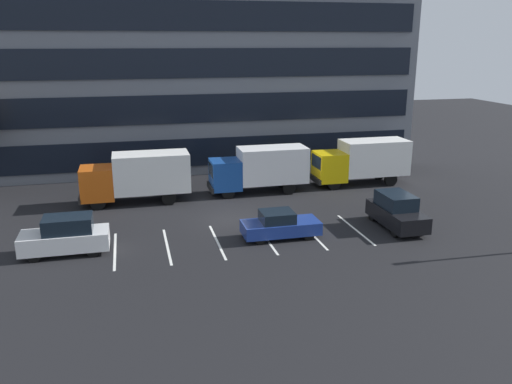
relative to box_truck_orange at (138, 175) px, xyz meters
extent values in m
plane|color=black|center=(5.44, -4.96, -1.95)|extent=(120.00, 120.00, 0.00)
cube|color=slate|center=(5.44, 13.04, 8.85)|extent=(38.53, 12.39, 21.60)
cube|color=black|center=(5.44, 6.79, 0.03)|extent=(36.99, 0.16, 2.30)
cube|color=black|center=(5.44, 6.79, 3.63)|extent=(36.99, 0.16, 2.30)
cube|color=black|center=(5.44, 6.79, 7.23)|extent=(36.99, 0.16, 2.30)
cube|color=black|center=(5.44, 6.79, 10.83)|extent=(36.99, 0.16, 2.30)
cube|color=silver|center=(-1.56, -8.69, -1.95)|extent=(0.14, 5.40, 0.01)
cube|color=silver|center=(1.24, -8.69, -1.95)|extent=(0.14, 5.40, 0.01)
cube|color=silver|center=(4.04, -8.69, -1.95)|extent=(0.14, 5.40, 0.01)
cube|color=silver|center=(6.84, -8.69, -1.95)|extent=(0.14, 5.40, 0.01)
cube|color=silver|center=(9.64, -8.69, -1.95)|extent=(0.14, 5.40, 0.01)
cube|color=silver|center=(12.44, -8.69, -1.95)|extent=(0.14, 5.40, 0.01)
cube|color=#D85914|center=(-2.72, 0.00, -0.37)|extent=(2.18, 2.38, 2.18)
cube|color=black|center=(-3.79, 0.00, 0.07)|extent=(0.06, 2.00, 0.96)
cube|color=white|center=(0.95, 0.00, 0.18)|extent=(5.16, 2.48, 2.68)
cube|color=black|center=(-3.86, 0.00, -1.31)|extent=(0.20, 2.38, 0.40)
cylinder|color=black|center=(-2.72, -1.02, -1.46)|extent=(0.99, 0.30, 0.99)
cylinder|color=black|center=(-2.72, 1.02, -1.46)|extent=(0.99, 0.30, 0.99)
cylinder|color=black|center=(1.98, -1.02, -1.46)|extent=(0.99, 0.30, 0.99)
cylinder|color=black|center=(1.98, 1.02, -1.46)|extent=(0.99, 0.30, 0.99)
cube|color=#194799|center=(6.23, 0.48, -0.41)|extent=(2.12, 2.31, 2.12)
cube|color=black|center=(5.19, 0.48, 0.01)|extent=(0.06, 1.94, 0.93)
cube|color=white|center=(9.79, 0.48, 0.12)|extent=(5.01, 2.41, 2.60)
cube|color=black|center=(5.12, 0.48, -1.33)|extent=(0.19, 2.31, 0.39)
cylinder|color=black|center=(6.23, -0.51, -1.47)|extent=(0.96, 0.29, 0.96)
cylinder|color=black|center=(6.23, 1.47, -1.47)|extent=(0.96, 0.29, 0.96)
cylinder|color=black|center=(10.79, -0.51, -1.47)|extent=(0.96, 0.29, 0.96)
cylinder|color=black|center=(10.79, 1.47, -1.47)|extent=(0.96, 0.29, 0.96)
cube|color=yellow|center=(14.45, 0.85, -0.36)|extent=(2.19, 2.38, 2.19)
cube|color=black|center=(13.38, 0.85, 0.07)|extent=(0.06, 2.00, 0.96)
cube|color=white|center=(18.13, 0.85, 0.18)|extent=(5.17, 2.48, 2.68)
cube|color=black|center=(13.31, 0.85, -1.31)|extent=(0.20, 2.38, 0.40)
cylinder|color=black|center=(14.45, -0.17, -1.46)|extent=(0.99, 0.30, 0.99)
cylinder|color=black|center=(14.45, 1.87, -1.46)|extent=(0.99, 0.30, 0.99)
cylinder|color=black|center=(19.16, -0.17, -1.46)|extent=(0.99, 0.30, 0.99)
cylinder|color=black|center=(19.16, 1.87, -1.46)|extent=(0.99, 0.30, 0.99)
cube|color=navy|center=(7.70, -8.87, -1.35)|extent=(4.43, 1.86, 0.72)
cube|color=black|center=(7.48, -8.87, -0.68)|extent=(1.86, 1.63, 0.62)
cylinder|color=black|center=(9.12, -8.07, -1.65)|extent=(0.62, 0.23, 0.62)
cylinder|color=black|center=(9.12, -9.68, -1.65)|extent=(0.62, 0.23, 0.62)
cylinder|color=black|center=(6.28, -8.07, -1.65)|extent=(0.62, 0.23, 0.62)
cylinder|color=black|center=(6.28, -9.68, -1.65)|extent=(0.62, 0.23, 0.62)
cube|color=black|center=(14.97, -8.94, -1.20)|extent=(1.95, 4.60, 0.95)
cube|color=black|center=(14.97, -8.71, -0.30)|extent=(1.71, 2.53, 0.85)
cylinder|color=black|center=(15.83, -10.41, -1.62)|extent=(0.22, 0.68, 0.68)
cylinder|color=black|center=(14.12, -10.41, -1.62)|extent=(0.22, 0.68, 0.68)
cylinder|color=black|center=(15.83, -7.47, -1.62)|extent=(0.22, 0.68, 0.68)
cylinder|color=black|center=(14.12, -7.47, -1.62)|extent=(0.22, 0.68, 0.68)
cube|color=white|center=(-4.08, -8.44, -1.21)|extent=(4.54, 1.92, 0.94)
cube|color=black|center=(-3.86, -8.44, -0.32)|extent=(2.49, 1.69, 0.84)
cylinder|color=black|center=(-5.53, -9.29, -1.62)|extent=(0.67, 0.22, 0.67)
cylinder|color=black|center=(-5.53, -7.60, -1.62)|extent=(0.67, 0.22, 0.67)
cylinder|color=black|center=(-2.63, -9.29, -1.62)|extent=(0.67, 0.22, 0.67)
cylinder|color=black|center=(-2.63, -7.60, -1.62)|extent=(0.67, 0.22, 0.67)
camera|label=1|loc=(-0.46, -36.22, 8.97)|focal=37.03mm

